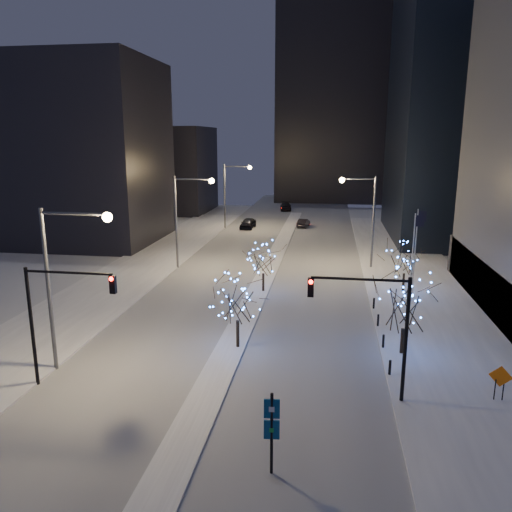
% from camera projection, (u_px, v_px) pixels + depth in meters
% --- Properties ---
extents(ground, '(160.00, 160.00, 0.00)m').
position_uv_depth(ground, '(207.00, 397.00, 27.37)').
color(ground, silver).
rests_on(ground, ground).
extents(road, '(20.00, 130.00, 0.02)m').
position_uv_depth(road, '(276.00, 255.00, 61.05)').
color(road, '#A9AEB8').
rests_on(road, ground).
extents(median, '(2.00, 80.00, 0.15)m').
position_uv_depth(median, '(271.00, 264.00, 56.23)').
color(median, white).
rests_on(median, ground).
extents(east_sidewalk, '(10.00, 90.00, 0.15)m').
position_uv_depth(east_sidewalk, '(425.00, 297.00, 44.44)').
color(east_sidewalk, white).
rests_on(east_sidewalk, ground).
extents(west_sidewalk, '(8.00, 90.00, 0.15)m').
position_uv_depth(west_sidewalk, '(117.00, 283.00, 48.62)').
color(west_sidewalk, white).
rests_on(west_sidewalk, ground).
extents(filler_west_near, '(22.00, 18.00, 24.00)m').
position_uv_depth(filler_west_near, '(75.00, 153.00, 67.15)').
color(filler_west_near, black).
rests_on(filler_west_near, ground).
extents(filler_west_far, '(18.00, 16.00, 16.00)m').
position_uv_depth(filler_west_far, '(163.00, 170.00, 96.66)').
color(filler_west_far, black).
rests_on(filler_west_far, ground).
extents(horizon_block, '(24.00, 14.00, 42.00)m').
position_uv_depth(horizon_block, '(332.00, 105.00, 110.24)').
color(horizon_block, black).
rests_on(horizon_block, ground).
extents(street_lamp_w_near, '(4.40, 0.56, 10.00)m').
position_uv_depth(street_lamp_w_near, '(63.00, 268.00, 29.09)').
color(street_lamp_w_near, '#595E66').
rests_on(street_lamp_w_near, ground).
extents(street_lamp_w_mid, '(4.40, 0.56, 10.00)m').
position_uv_depth(street_lamp_w_mid, '(185.00, 209.00, 53.15)').
color(street_lamp_w_mid, '#595E66').
rests_on(street_lamp_w_mid, ground).
extents(street_lamp_w_far, '(4.40, 0.56, 10.00)m').
position_uv_depth(street_lamp_w_far, '(231.00, 187.00, 77.22)').
color(street_lamp_w_far, '#595E66').
rests_on(street_lamp_w_far, ground).
extents(street_lamp_east, '(3.90, 0.56, 10.00)m').
position_uv_depth(street_lamp_east, '(365.00, 210.00, 53.31)').
color(street_lamp_east, '#595E66').
rests_on(street_lamp_east, ground).
extents(traffic_signal_west, '(5.26, 0.43, 7.00)m').
position_uv_depth(traffic_signal_west, '(56.00, 308.00, 27.49)').
color(traffic_signal_west, black).
rests_on(traffic_signal_west, ground).
extents(traffic_signal_east, '(5.26, 0.43, 7.00)m').
position_uv_depth(traffic_signal_east, '(376.00, 318.00, 25.94)').
color(traffic_signal_east, black).
rests_on(traffic_signal_east, ground).
extents(flagpoles, '(1.35, 2.60, 8.00)m').
position_uv_depth(flagpoles, '(415.00, 252.00, 40.94)').
color(flagpoles, silver).
rests_on(flagpoles, east_sidewalk).
extents(bollards, '(0.16, 12.16, 0.90)m').
position_uv_depth(bollards, '(381.00, 330.00, 35.38)').
color(bollards, black).
rests_on(bollards, east_sidewalk).
extents(car_near, '(2.24, 4.91, 1.63)m').
position_uv_depth(car_near, '(248.00, 223.00, 78.66)').
color(car_near, black).
rests_on(car_near, ground).
extents(car_mid, '(1.99, 4.17, 1.32)m').
position_uv_depth(car_mid, '(303.00, 223.00, 80.00)').
color(car_mid, black).
rests_on(car_mid, ground).
extents(car_far, '(2.67, 5.40, 1.51)m').
position_uv_depth(car_far, '(286.00, 207.00, 98.45)').
color(car_far, black).
rests_on(car_far, ground).
extents(holiday_tree_median_near, '(4.18, 4.18, 4.97)m').
position_uv_depth(holiday_tree_median_near, '(237.00, 300.00, 32.96)').
color(holiday_tree_median_near, black).
rests_on(holiday_tree_median_near, median).
extents(holiday_tree_median_far, '(4.50, 4.50, 4.67)m').
position_uv_depth(holiday_tree_median_far, '(263.00, 259.00, 45.35)').
color(holiday_tree_median_far, black).
rests_on(holiday_tree_median_far, median).
extents(holiday_tree_plaza_near, '(5.10, 5.10, 5.47)m').
position_uv_depth(holiday_tree_plaza_near, '(405.00, 303.00, 31.93)').
color(holiday_tree_plaza_near, black).
rests_on(holiday_tree_plaza_near, east_sidewalk).
extents(holiday_tree_plaza_far, '(4.71, 4.71, 4.65)m').
position_uv_depth(holiday_tree_plaza_far, '(405.00, 259.00, 45.40)').
color(holiday_tree_plaza_far, black).
rests_on(holiday_tree_plaza_far, east_sidewalk).
extents(wayfinding_sign, '(0.67, 0.14, 3.73)m').
position_uv_depth(wayfinding_sign, '(272.00, 425.00, 20.64)').
color(wayfinding_sign, black).
rests_on(wayfinding_sign, ground).
extents(construction_sign, '(1.14, 0.42, 1.97)m').
position_uv_depth(construction_sign, '(500.00, 380.00, 26.56)').
color(construction_sign, black).
rests_on(construction_sign, east_sidewalk).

